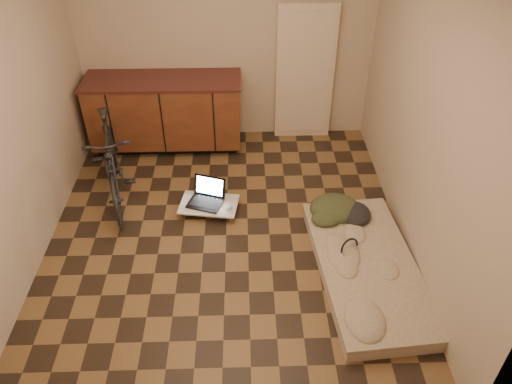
{
  "coord_description": "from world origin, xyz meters",
  "views": [
    {
      "loc": [
        0.19,
        -3.7,
        3.43
      ],
      "look_at": [
        0.3,
        -0.01,
        0.55
      ],
      "focal_mm": 35.0,
      "sensor_mm": 36.0,
      "label": 1
    }
  ],
  "objects_px": {
    "bicycle": "(111,157)",
    "lap_desk": "(209,205)",
    "laptop": "(207,197)",
    "futon": "(367,268)"
  },
  "relations": [
    {
      "from": "bicycle",
      "to": "lap_desk",
      "type": "height_order",
      "value": "bicycle"
    },
    {
      "from": "laptop",
      "to": "bicycle",
      "type": "bearing_deg",
      "value": -174.6
    },
    {
      "from": "futon",
      "to": "bicycle",
      "type": "bearing_deg",
      "value": 148.74
    },
    {
      "from": "bicycle",
      "to": "laptop",
      "type": "relative_size",
      "value": 3.72
    },
    {
      "from": "lap_desk",
      "to": "laptop",
      "type": "distance_m",
      "value": 0.08
    },
    {
      "from": "futon",
      "to": "laptop",
      "type": "xyz_separation_m",
      "value": [
        -1.51,
        1.0,
        0.07
      ]
    },
    {
      "from": "futon",
      "to": "lap_desk",
      "type": "relative_size",
      "value": 2.84
    },
    {
      "from": "futon",
      "to": "lap_desk",
      "type": "distance_m",
      "value": 1.77
    },
    {
      "from": "bicycle",
      "to": "futon",
      "type": "height_order",
      "value": "bicycle"
    },
    {
      "from": "lap_desk",
      "to": "futon",
      "type": "bearing_deg",
      "value": -24.0
    }
  ]
}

